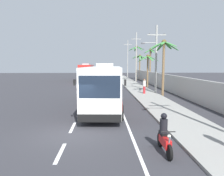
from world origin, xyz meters
name	(u,v)px	position (x,y,z in m)	size (l,w,h in m)	color
ground_plane	(70,133)	(0.00, 0.00, 0.00)	(160.00, 160.00, 0.00)	#303035
sidewalk_kerb	(152,99)	(6.80, 10.00, 0.07)	(3.20, 90.00, 0.14)	gray
lane_markings	(104,94)	(1.91, 14.99, 0.00)	(3.37, 71.96, 0.01)	white
boundary_wall	(176,85)	(10.60, 14.00, 1.13)	(0.24, 60.00, 2.26)	#B2B2AD
coach_bus_foreground	(105,85)	(1.89, 6.16, 1.93)	(3.44, 11.00, 3.71)	white
coach_bus_far_lane	(87,72)	(-2.00, 36.93, 1.99)	(3.07, 11.61, 3.83)	red
motorcycle_beside_bus	(164,137)	(4.29, -2.59, 0.66)	(0.56, 1.96, 1.62)	black
pedestrian_midwalk	(144,86)	(6.71, 13.86, 1.06)	(0.36, 0.36, 1.76)	red
utility_pole_mid	(156,57)	(8.25, 14.84, 4.49)	(3.04, 0.24, 8.37)	#9E9E99
utility_pole_far	(136,57)	(8.49, 31.70, 5.21)	(1.98, 0.24, 10.04)	#9E9E99
utility_pole_distant	(128,58)	(8.73, 48.56, 5.42)	(2.26, 0.24, 10.40)	#9E9E99
palm_nearest	(140,61)	(10.57, 39.34, 4.47)	(3.90, 3.96, 6.03)	brown
palm_second	(136,55)	(9.09, 35.10, 5.64)	(3.54, 3.47, 7.79)	brown
palm_third	(150,60)	(11.08, 30.26, 4.55)	(2.72, 2.60, 6.76)	brown
palm_fourth	(148,63)	(8.89, 22.22, 3.85)	(3.35, 3.50, 5.21)	brown
palm_farthest	(164,54)	(8.63, 12.76, 4.81)	(3.66, 3.74, 6.42)	brown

